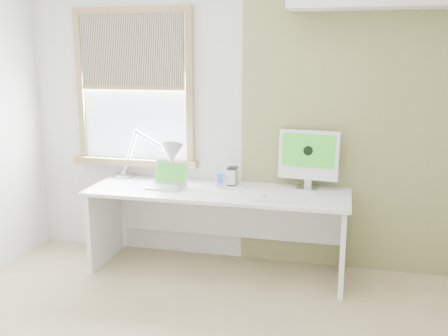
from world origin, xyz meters
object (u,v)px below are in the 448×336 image
(desk_lamp, at_px, (162,156))
(desk, at_px, (219,210))
(external_drive, at_px, (232,176))
(imac, at_px, (309,156))
(laptop, at_px, (168,181))

(desk_lamp, bearing_deg, desk, -9.70)
(external_drive, relative_size, imac, 0.30)
(laptop, distance_m, imac, 1.22)
(desk, bearing_deg, external_drive, 61.19)
(desk, bearing_deg, laptop, -173.69)
(external_drive, bearing_deg, desk_lamp, -174.83)
(external_drive, xyz_separation_m, imac, (0.65, 0.03, 0.20))
(desk_lamp, relative_size, laptop, 2.35)
(desk, height_order, imac, imac)
(laptop, bearing_deg, desk_lamp, 126.16)
(desk, bearing_deg, desk_lamp, 170.30)
(laptop, relative_size, external_drive, 2.10)
(laptop, xyz_separation_m, imac, (1.17, 0.22, 0.23))
(desk_lamp, height_order, imac, imac)
(laptop, height_order, external_drive, laptop)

